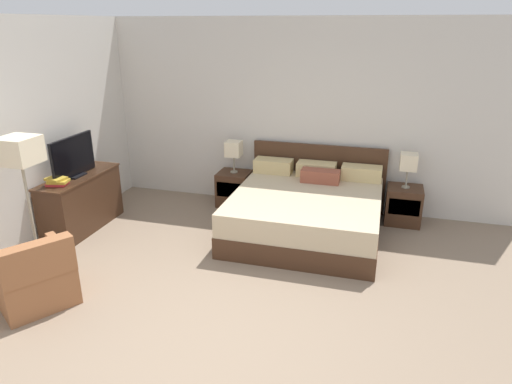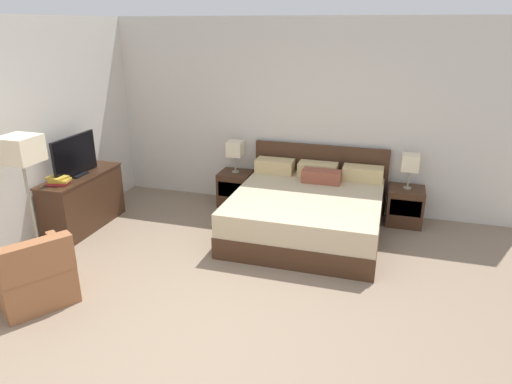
# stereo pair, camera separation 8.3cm
# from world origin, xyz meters

# --- Properties ---
(ground_plane) EXTENTS (10.68, 10.68, 0.00)m
(ground_plane) POSITION_xyz_m (0.00, 0.00, 0.00)
(ground_plane) COLOR #84705B
(wall_back) EXTENTS (6.74, 0.06, 2.79)m
(wall_back) POSITION_xyz_m (0.00, 3.59, 1.39)
(wall_back) COLOR beige
(wall_back) RESTS_ON ground
(wall_left) EXTENTS (0.06, 5.36, 2.79)m
(wall_left) POSITION_xyz_m (-2.80, 1.48, 1.39)
(wall_left) COLOR beige
(wall_left) RESTS_ON ground
(bed) EXTENTS (1.99, 2.02, 1.00)m
(bed) POSITION_xyz_m (0.48, 2.56, 0.32)
(bed) COLOR #422819
(bed) RESTS_ON ground
(nightstand_left) EXTENTS (0.49, 0.45, 0.53)m
(nightstand_left) POSITION_xyz_m (-0.78, 3.27, 0.27)
(nightstand_left) COLOR #422819
(nightstand_left) RESTS_ON ground
(nightstand_right) EXTENTS (0.49, 0.45, 0.53)m
(nightstand_right) POSITION_xyz_m (1.75, 3.27, 0.27)
(nightstand_right) COLOR #422819
(nightstand_right) RESTS_ON ground
(table_lamp_left) EXTENTS (0.23, 0.23, 0.49)m
(table_lamp_left) POSITION_xyz_m (-0.78, 3.27, 0.90)
(table_lamp_left) COLOR gray
(table_lamp_left) RESTS_ON nightstand_left
(table_lamp_right) EXTENTS (0.23, 0.23, 0.49)m
(table_lamp_right) POSITION_xyz_m (1.75, 3.27, 0.90)
(table_lamp_right) COLOR gray
(table_lamp_right) RESTS_ON nightstand_right
(dresser) EXTENTS (0.45, 1.32, 0.77)m
(dresser) POSITION_xyz_m (-2.52, 1.86, 0.40)
(dresser) COLOR #422819
(dresser) RESTS_ON ground
(tv) EXTENTS (0.18, 0.83, 0.54)m
(tv) POSITION_xyz_m (-2.51, 1.82, 1.04)
(tv) COLOR black
(tv) RESTS_ON dresser
(book_red_cover) EXTENTS (0.27, 0.22, 0.03)m
(book_red_cover) POSITION_xyz_m (-2.52, 1.46, 0.79)
(book_red_cover) COLOR #B7282D
(book_red_cover) RESTS_ON dresser
(book_blue_cover) EXTENTS (0.27, 0.23, 0.03)m
(book_blue_cover) POSITION_xyz_m (-2.50, 1.46, 0.82)
(book_blue_cover) COLOR gold
(book_blue_cover) RESTS_ON book_red_cover
(book_small_top) EXTENTS (0.25, 0.22, 0.03)m
(book_small_top) POSITION_xyz_m (-2.53, 1.46, 0.86)
(book_small_top) COLOR gold
(book_small_top) RESTS_ON book_blue_cover
(armchair_by_window) EXTENTS (0.95, 0.95, 0.76)m
(armchair_by_window) POSITION_xyz_m (-1.85, 0.15, 0.28)
(armchair_by_window) COLOR #935B38
(armchair_by_window) RESTS_ON ground
(floor_lamp) EXTENTS (0.37, 0.37, 1.58)m
(floor_lamp) POSITION_xyz_m (-2.31, 0.72, 1.35)
(floor_lamp) COLOR gray
(floor_lamp) RESTS_ON ground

